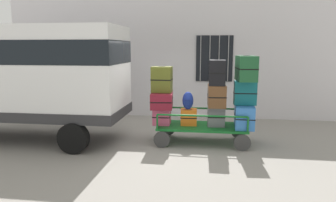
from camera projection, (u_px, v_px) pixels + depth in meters
The scene contains 16 objects.
ground_plane at pixel (170, 139), 8.10m from camera, with size 40.00×40.00×0.00m, color gray.
building_wall at pixel (181, 43), 10.49m from camera, with size 12.00×0.38×5.00m.
van at pixel (27, 72), 7.83m from camera, with size 4.94×1.93×2.87m.
luggage_cart at pixel (202, 129), 7.77m from camera, with size 2.27×1.11×0.44m.
cart_railing at pixel (202, 114), 7.70m from camera, with size 2.15×0.98×0.37m.
suitcase_left_bottom at pixel (162, 116), 7.85m from camera, with size 0.44×0.41×0.43m.
suitcase_left_middle at pixel (162, 100), 7.82m from camera, with size 0.61×0.92×0.39m.
suitcase_left_top at pixel (162, 79), 7.71m from camera, with size 0.51×0.40×0.64m.
suitcase_midleft_bottom at pixel (189, 117), 7.80m from camera, with size 0.42×0.36×0.41m.
suitcase_center_bottom at pixel (216, 116), 7.64m from camera, with size 0.44×0.32×0.50m.
suitcase_center_middle at pixel (217, 96), 7.54m from camera, with size 0.46×0.64×0.54m.
suitcase_center_top at pixel (217, 72), 7.47m from camera, with size 0.40×0.70×0.60m.
suitcase_midright_bottom at pixel (244, 116), 7.58m from camera, with size 0.48×0.87×0.55m.
suitcase_midright_middle at pixel (245, 93), 7.48m from camera, with size 0.54×0.29×0.59m.
suitcase_midright_top at pixel (246, 68), 7.39m from camera, with size 0.48×0.85×0.60m.
backpack at pixel (188, 101), 7.65m from camera, with size 0.27×0.22×0.44m.
Camera 1 is at (1.01, -7.75, 2.36)m, focal length 33.28 mm.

